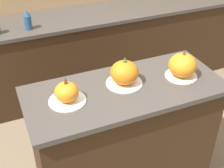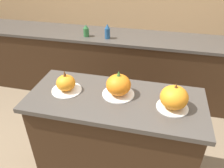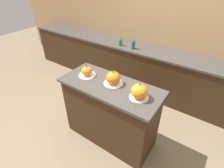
% 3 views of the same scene
% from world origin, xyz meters
% --- Properties ---
extents(ground_plane, '(12.00, 12.00, 0.00)m').
position_xyz_m(ground_plane, '(0.00, 0.00, 0.00)').
color(ground_plane, '#847056').
extents(wall_back, '(8.00, 0.06, 2.50)m').
position_xyz_m(wall_back, '(0.00, 1.74, 1.25)').
color(wall_back, tan).
rests_on(wall_back, ground_plane).
extents(kitchen_island, '(1.29, 0.57, 0.94)m').
position_xyz_m(kitchen_island, '(0.00, 0.00, 0.47)').
color(kitchen_island, '#382314').
rests_on(kitchen_island, ground_plane).
extents(back_counter, '(6.00, 0.60, 0.89)m').
position_xyz_m(back_counter, '(0.00, 1.41, 0.44)').
color(back_counter, '#382314').
rests_on(back_counter, ground_plane).
extents(pumpkin_cake_left, '(0.23, 0.23, 0.17)m').
position_xyz_m(pumpkin_cake_left, '(-0.38, 0.01, 1.00)').
color(pumpkin_cake_left, white).
rests_on(pumpkin_cake_left, kitchen_island).
extents(pumpkin_cake_center, '(0.24, 0.24, 0.20)m').
position_xyz_m(pumpkin_cake_center, '(0.01, 0.05, 1.01)').
color(pumpkin_cake_center, white).
rests_on(pumpkin_cake_center, kitchen_island).
extents(pumpkin_cake_right, '(0.22, 0.22, 0.20)m').
position_xyz_m(pumpkin_cake_right, '(0.40, -0.02, 1.02)').
color(pumpkin_cake_right, white).
rests_on(pumpkin_cake_right, kitchen_island).
extents(bottle_tall, '(0.07, 0.07, 0.18)m').
position_xyz_m(bottle_tall, '(-0.38, 1.27, 0.97)').
color(bottle_tall, '#235184').
rests_on(bottle_tall, back_counter).
extents(bottle_short, '(0.07, 0.07, 0.15)m').
position_xyz_m(bottle_short, '(-0.66, 1.28, 0.96)').
color(bottle_short, '#2D6B38').
rests_on(bottle_short, back_counter).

